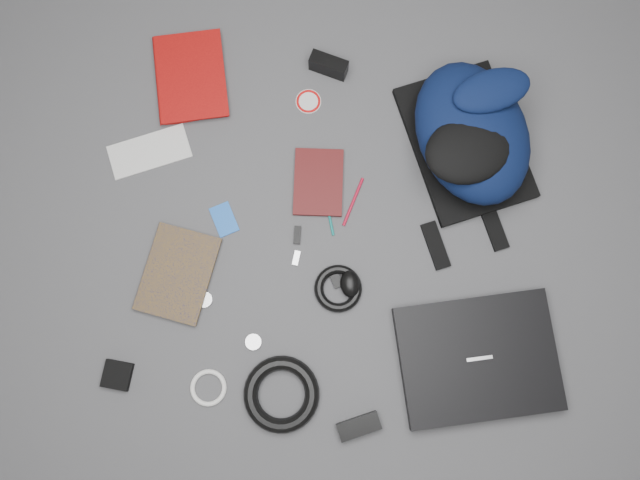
{
  "coord_description": "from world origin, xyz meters",
  "views": [
    {
      "loc": [
        0.01,
        -0.28,
        1.7
      ],
      "look_at": [
        0.0,
        0.0,
        0.02
      ],
      "focal_mm": 35.0,
      "sensor_mm": 36.0,
      "label": 1
    }
  ],
  "objects_px": {
    "power_brick": "(359,426)",
    "comic_book": "(146,265)",
    "textbook_red": "(156,81)",
    "compact_camera": "(329,65)",
    "pouch": "(117,375)",
    "backpack": "(472,133)",
    "mouse": "(350,284)",
    "dvd_case": "(318,182)",
    "laptop": "(478,358)"
  },
  "relations": [
    {
      "from": "pouch",
      "to": "backpack",
      "type": "bearing_deg",
      "value": 36.08
    },
    {
      "from": "compact_camera",
      "to": "textbook_red",
      "type": "bearing_deg",
      "value": -154.45
    },
    {
      "from": "backpack",
      "to": "compact_camera",
      "type": "bearing_deg",
      "value": 132.01
    },
    {
      "from": "dvd_case",
      "to": "power_brick",
      "type": "height_order",
      "value": "power_brick"
    },
    {
      "from": "textbook_red",
      "to": "power_brick",
      "type": "xyz_separation_m",
      "value": [
        0.6,
        -0.93,
        -0.0
      ]
    },
    {
      "from": "laptop",
      "to": "textbook_red",
      "type": "xyz_separation_m",
      "value": [
        -0.91,
        0.75,
        -0.01
      ]
    },
    {
      "from": "backpack",
      "to": "laptop",
      "type": "bearing_deg",
      "value": -106.94
    },
    {
      "from": "mouse",
      "to": "textbook_red",
      "type": "bearing_deg",
      "value": 128.24
    },
    {
      "from": "textbook_red",
      "to": "dvd_case",
      "type": "bearing_deg",
      "value": -39.84
    },
    {
      "from": "comic_book",
      "to": "power_brick",
      "type": "relative_size",
      "value": 2.21
    },
    {
      "from": "compact_camera",
      "to": "mouse",
      "type": "xyz_separation_m",
      "value": [
        0.08,
        -0.62,
        -0.01
      ]
    },
    {
      "from": "backpack",
      "to": "textbook_red",
      "type": "relative_size",
      "value": 1.71
    },
    {
      "from": "textbook_red",
      "to": "compact_camera",
      "type": "height_order",
      "value": "compact_camera"
    },
    {
      "from": "dvd_case",
      "to": "mouse",
      "type": "distance_m",
      "value": 0.3
    },
    {
      "from": "mouse",
      "to": "dvd_case",
      "type": "bearing_deg",
      "value": 101.52
    },
    {
      "from": "textbook_red",
      "to": "laptop",
      "type": "bearing_deg",
      "value": -48.68
    },
    {
      "from": "textbook_red",
      "to": "mouse",
      "type": "height_order",
      "value": "mouse"
    },
    {
      "from": "compact_camera",
      "to": "pouch",
      "type": "bearing_deg",
      "value": -102.29
    },
    {
      "from": "backpack",
      "to": "textbook_red",
      "type": "bearing_deg",
      "value": 150.48
    },
    {
      "from": "comic_book",
      "to": "pouch",
      "type": "bearing_deg",
      "value": -87.01
    },
    {
      "from": "compact_camera",
      "to": "pouch",
      "type": "height_order",
      "value": "compact_camera"
    },
    {
      "from": "comic_book",
      "to": "compact_camera",
      "type": "distance_m",
      "value": 0.76
    },
    {
      "from": "laptop",
      "to": "dvd_case",
      "type": "distance_m",
      "value": 0.64
    },
    {
      "from": "dvd_case",
      "to": "mouse",
      "type": "relative_size",
      "value": 2.55
    },
    {
      "from": "power_brick",
      "to": "dvd_case",
      "type": "bearing_deg",
      "value": 80.75
    },
    {
      "from": "laptop",
      "to": "dvd_case",
      "type": "relative_size",
      "value": 2.14
    },
    {
      "from": "dvd_case",
      "to": "mouse",
      "type": "xyz_separation_m",
      "value": [
        0.1,
        -0.28,
        0.01
      ]
    },
    {
      "from": "power_brick",
      "to": "compact_camera",
      "type": "bearing_deg",
      "value": 76.02
    },
    {
      "from": "backpack",
      "to": "mouse",
      "type": "xyz_separation_m",
      "value": [
        -0.31,
        -0.41,
        -0.08
      ]
    },
    {
      "from": "dvd_case",
      "to": "power_brick",
      "type": "distance_m",
      "value": 0.67
    },
    {
      "from": "power_brick",
      "to": "pouch",
      "type": "relative_size",
      "value": 1.53
    },
    {
      "from": "backpack",
      "to": "dvd_case",
      "type": "xyz_separation_m",
      "value": [
        -0.41,
        -0.13,
        -0.09
      ]
    },
    {
      "from": "textbook_red",
      "to": "power_brick",
      "type": "distance_m",
      "value": 1.11
    },
    {
      "from": "textbook_red",
      "to": "compact_camera",
      "type": "bearing_deg",
      "value": -2.6
    },
    {
      "from": "textbook_red",
      "to": "mouse",
      "type": "distance_m",
      "value": 0.8
    },
    {
      "from": "compact_camera",
      "to": "comic_book",
      "type": "bearing_deg",
      "value": -110.38
    },
    {
      "from": "backpack",
      "to": "power_brick",
      "type": "relative_size",
      "value": 4.07
    },
    {
      "from": "laptop",
      "to": "power_brick",
      "type": "bearing_deg",
      "value": -158.6
    },
    {
      "from": "mouse",
      "to": "power_brick",
      "type": "distance_m",
      "value": 0.37
    },
    {
      "from": "compact_camera",
      "to": "power_brick",
      "type": "height_order",
      "value": "compact_camera"
    },
    {
      "from": "power_brick",
      "to": "comic_book",
      "type": "bearing_deg",
      "value": 125.23
    },
    {
      "from": "laptop",
      "to": "dvd_case",
      "type": "height_order",
      "value": "laptop"
    },
    {
      "from": "textbook_red",
      "to": "comic_book",
      "type": "xyz_separation_m",
      "value": [
        0.01,
        -0.53,
        -0.0
      ]
    },
    {
      "from": "laptop",
      "to": "textbook_red",
      "type": "bearing_deg",
      "value": 131.15
    },
    {
      "from": "backpack",
      "to": "compact_camera",
      "type": "relative_size",
      "value": 4.2
    },
    {
      "from": "mouse",
      "to": "pouch",
      "type": "relative_size",
      "value": 1.02
    },
    {
      "from": "backpack",
      "to": "pouch",
      "type": "bearing_deg",
      "value": -163.69
    },
    {
      "from": "textbook_red",
      "to": "pouch",
      "type": "relative_size",
      "value": 3.63
    },
    {
      "from": "comic_book",
      "to": "mouse",
      "type": "height_order",
      "value": "mouse"
    },
    {
      "from": "backpack",
      "to": "mouse",
      "type": "distance_m",
      "value": 0.52
    }
  ]
}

